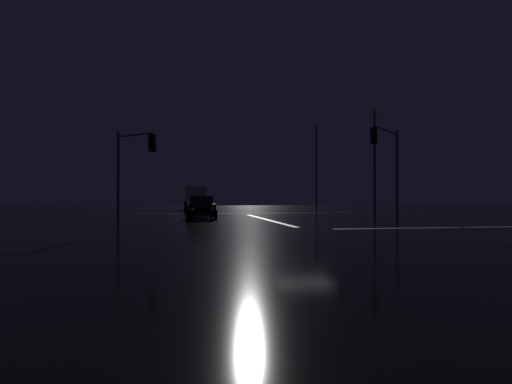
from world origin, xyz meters
The scene contains 13 objects.
ground centered at (0.00, 0.00, -0.05)m, with size 120.00×120.00×0.10m, color black.
stop_line_north centered at (0.00, 9.22, 0.00)m, with size 0.35×15.87×0.01m.
centre_line_ns centered at (0.00, 20.82, 0.00)m, with size 22.00×0.15×0.01m.
crosswalk_bar_east centered at (9.32, 0.00, 0.00)m, with size 15.87×0.40×0.01m.
sedan_black centered at (-4.23, 11.72, 0.80)m, with size 2.02×4.33×1.57m.
sedan_white centered at (-3.86, 17.76, 0.80)m, with size 2.02×4.33×1.57m.
sedan_green centered at (-3.99, 23.71, 0.80)m, with size 2.02×4.33×1.57m.
sedan_blue centered at (-3.78, 29.10, 0.80)m, with size 2.02×4.33×1.57m.
box_truck centered at (-3.82, 36.64, 1.71)m, with size 2.68×8.28×3.08m.
traffic_signal_nw centered at (-8.61, 8.61, 3.88)m, with size 2.57×2.57×5.67m.
traffic_signal_ne centered at (8.22, 8.22, 4.38)m, with size 3.58×3.58×6.30m.
streetlamp_right_far centered at (10.32, 30.82, 5.83)m, with size 0.44×0.44×10.24m.
streetlamp_right_near centered at (10.32, 14.82, 5.13)m, with size 0.44×0.44×8.88m.
Camera 1 is at (-5.70, -19.80, 1.50)m, focal length 31.03 mm.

